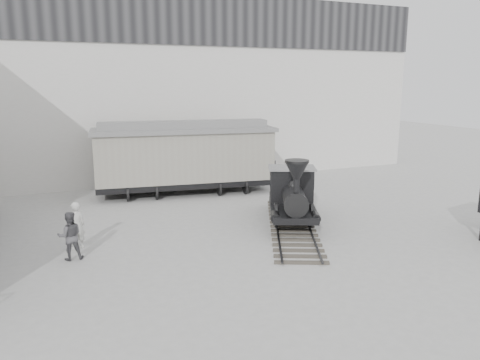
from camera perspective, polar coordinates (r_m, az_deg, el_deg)
name	(u,v)px	position (r m, az deg, el deg)	size (l,w,h in m)	color
ground	(280,262)	(15.97, 4.96, -9.93)	(90.00, 90.00, 0.00)	#9E9E9B
north_wall	(165,88)	(28.93, -9.08, 10.98)	(34.00, 2.51, 11.00)	silver
locomotive	(292,198)	(19.97, 6.32, -2.18)	(5.19, 8.42, 2.98)	#413D35
boxcar	(185,156)	(25.20, -6.75, 2.95)	(9.88, 4.26, 3.92)	black
visitor_a	(76,226)	(17.84, -19.36, -5.26)	(0.64, 0.42, 1.75)	silver
visitor_b	(70,236)	(16.88, -20.03, -6.41)	(0.81, 0.63, 1.67)	#4F4E52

